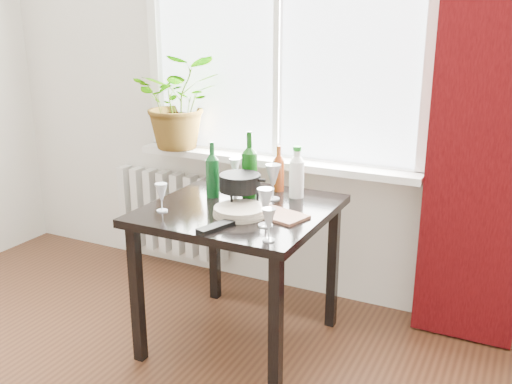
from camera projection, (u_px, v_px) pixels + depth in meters
The scene contains 19 objects.
window at pixel (280, 21), 3.13m from camera, with size 1.72×0.08×1.62m.
windowsill at pixel (273, 161), 3.29m from camera, with size 1.72×0.20×0.04m.
curtain at pixel (489, 90), 2.65m from camera, with size 0.50×0.12×2.56m.
radiator at pixel (172, 213), 3.77m from camera, with size 0.80×0.10×0.55m.
table at pixel (240, 224), 2.79m from camera, with size 0.85×0.85×0.74m.
potted_plant at pixel (179, 102), 3.45m from camera, with size 0.51×0.45×0.57m, color #20701E.
wine_bottle_left at pixel (212, 170), 2.87m from camera, with size 0.07×0.07×0.29m, color #0B3B16, non-canonical shape.
wine_bottle_right at pixel (249, 164), 2.87m from camera, with size 0.08×0.08×0.34m, color #0C410C, non-canonical shape.
bottle_amber at pixel (279, 168), 2.98m from camera, with size 0.06×0.06×0.24m, color #67250B, non-canonical shape.
cleaning_bottle at pixel (297, 172), 2.87m from camera, with size 0.07×0.07×0.26m, color white, non-canonical shape.
wineglass_front_right at pixel (266, 207), 2.48m from camera, with size 0.07×0.07×0.18m, color silver, non-canonical shape.
wineglass_far_right at pixel (269, 224), 2.32m from camera, with size 0.06×0.06×0.14m, color #B3B9C1, non-canonical shape.
wineglass_back_center at pixel (273, 182), 2.85m from camera, with size 0.08×0.08×0.19m, color silver, non-canonical shape.
wineglass_back_left at pixel (235, 172), 3.09m from camera, with size 0.06×0.06×0.15m, color white, non-canonical shape.
wineglass_front_left at pixel (161, 197), 2.68m from camera, with size 0.06×0.06×0.14m, color silver, non-canonical shape.
plate_stack at pixel (240, 211), 2.63m from camera, with size 0.25×0.25×0.04m, color #BDB19D.
fondue_pot at pixel (240, 190), 2.76m from camera, with size 0.23×0.20×0.16m, color black, non-canonical shape.
tv_remote at pixel (216, 227), 2.46m from camera, with size 0.05×0.19×0.02m, color black.
cutting_board at pixel (279, 215), 2.62m from camera, with size 0.25×0.16×0.01m, color brown.
Camera 1 is at (1.34, -0.76, 1.61)m, focal length 40.00 mm.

